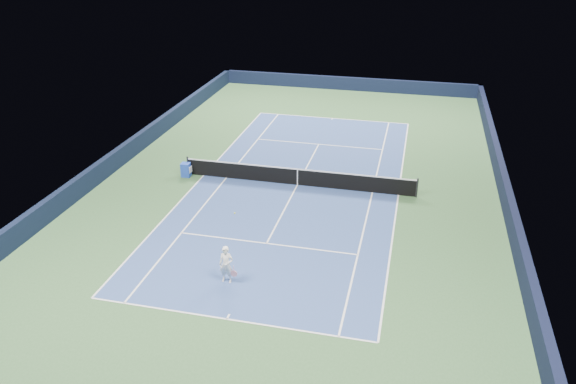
# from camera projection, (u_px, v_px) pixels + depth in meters

# --- Properties ---
(ground) EXTENTS (40.00, 40.00, 0.00)m
(ground) POSITION_uv_depth(u_px,v_px,m) (297.00, 185.00, 30.85)
(ground) COLOR #31562F
(ground) RESTS_ON ground
(wall_far) EXTENTS (22.00, 0.35, 1.10)m
(wall_far) POSITION_uv_depth(u_px,v_px,m) (348.00, 84.00, 47.97)
(wall_far) COLOR black
(wall_far) RESTS_ON ground
(wall_right) EXTENTS (0.35, 40.00, 1.10)m
(wall_right) POSITION_uv_depth(u_px,v_px,m) (506.00, 196.00, 28.36)
(wall_right) COLOR black
(wall_right) RESTS_ON ground
(wall_left) EXTENTS (0.35, 40.00, 1.10)m
(wall_left) POSITION_uv_depth(u_px,v_px,m) (117.00, 158.00, 32.87)
(wall_left) COLOR black
(wall_left) RESTS_ON ground
(court_surface) EXTENTS (10.97, 23.77, 0.01)m
(court_surface) POSITION_uv_depth(u_px,v_px,m) (297.00, 185.00, 30.85)
(court_surface) COLOR navy
(court_surface) RESTS_ON ground
(baseline_far) EXTENTS (10.97, 0.08, 0.00)m
(baseline_far) POSITION_uv_depth(u_px,v_px,m) (332.00, 118.00, 41.26)
(baseline_far) COLOR white
(baseline_far) RESTS_ON ground
(baseline_near) EXTENTS (10.97, 0.08, 0.00)m
(baseline_near) POSITION_uv_depth(u_px,v_px,m) (227.00, 319.00, 20.44)
(baseline_near) COLOR white
(baseline_near) RESTS_ON ground
(sideline_doubles_right) EXTENTS (0.08, 23.77, 0.00)m
(sideline_doubles_right) POSITION_uv_depth(u_px,v_px,m) (398.00, 195.00, 29.71)
(sideline_doubles_right) COLOR white
(sideline_doubles_right) RESTS_ON ground
(sideline_doubles_left) EXTENTS (0.08, 23.77, 0.00)m
(sideline_doubles_left) POSITION_uv_depth(u_px,v_px,m) (204.00, 175.00, 31.99)
(sideline_doubles_left) COLOR white
(sideline_doubles_left) RESTS_ON ground
(sideline_singles_right) EXTENTS (0.08, 23.77, 0.00)m
(sideline_singles_right) POSITION_uv_depth(u_px,v_px,m) (372.00, 192.00, 29.99)
(sideline_singles_right) COLOR white
(sideline_singles_right) RESTS_ON ground
(sideline_singles_left) EXTENTS (0.08, 23.77, 0.00)m
(sideline_singles_left) POSITION_uv_depth(u_px,v_px,m) (226.00, 178.00, 31.71)
(sideline_singles_left) COLOR white
(sideline_singles_left) RESTS_ON ground
(service_line_far) EXTENTS (8.23, 0.08, 0.00)m
(service_line_far) POSITION_uv_depth(u_px,v_px,m) (319.00, 144.00, 36.45)
(service_line_far) COLOR white
(service_line_far) RESTS_ON ground
(service_line_near) EXTENTS (8.23, 0.08, 0.00)m
(service_line_near) POSITION_uv_depth(u_px,v_px,m) (267.00, 243.00, 25.25)
(service_line_near) COLOR white
(service_line_near) RESTS_ON ground
(center_service_line) EXTENTS (0.08, 12.80, 0.00)m
(center_service_line) POSITION_uv_depth(u_px,v_px,m) (297.00, 185.00, 30.85)
(center_service_line) COLOR white
(center_service_line) RESTS_ON ground
(center_mark_far) EXTENTS (0.08, 0.30, 0.00)m
(center_mark_far) POSITION_uv_depth(u_px,v_px,m) (332.00, 119.00, 41.13)
(center_mark_far) COLOR white
(center_mark_far) RESTS_ON ground
(center_mark_near) EXTENTS (0.08, 0.30, 0.00)m
(center_mark_near) POSITION_uv_depth(u_px,v_px,m) (228.00, 317.00, 20.57)
(center_mark_near) COLOR white
(center_mark_near) RESTS_ON ground
(tennis_net) EXTENTS (12.90, 0.10, 1.07)m
(tennis_net) POSITION_uv_depth(u_px,v_px,m) (297.00, 177.00, 30.63)
(tennis_net) COLOR black
(tennis_net) RESTS_ON ground
(sponsor_cube) EXTENTS (0.57, 0.47, 0.81)m
(sponsor_cube) POSITION_uv_depth(u_px,v_px,m) (186.00, 170.00, 31.72)
(sponsor_cube) COLOR blue
(sponsor_cube) RESTS_ON ground
(tennis_player) EXTENTS (0.76, 1.23, 2.64)m
(tennis_player) POSITION_uv_depth(u_px,v_px,m) (226.00, 265.00, 22.24)
(tennis_player) COLOR white
(tennis_player) RESTS_ON ground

